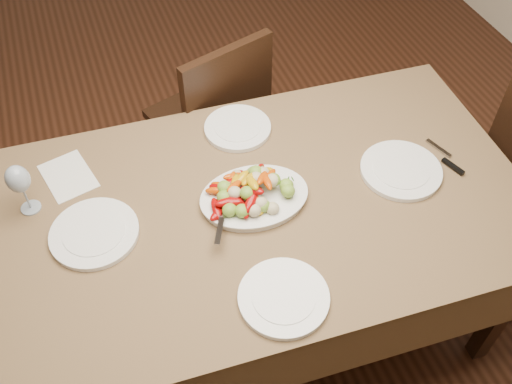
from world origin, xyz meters
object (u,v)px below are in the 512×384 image
at_px(plate_far, 238,128).
at_px(plate_near, 284,298).
at_px(wine_glass, 22,188).
at_px(plate_right, 401,170).
at_px(plate_left, 94,233).
at_px(dining_table, 256,267).
at_px(serving_platter, 254,198).
at_px(chair_far, 206,118).

distance_m(plate_far, plate_near, 0.74).
bearing_deg(plate_far, wine_glass, -170.87).
bearing_deg(plate_right, plate_far, 139.20).
distance_m(plate_left, plate_right, 1.05).
height_order(dining_table, serving_platter, serving_platter).
distance_m(plate_near, wine_glass, 0.89).
bearing_deg(plate_right, chair_far, 120.46).
xyz_separation_m(serving_platter, plate_far, (0.06, 0.35, -0.00)).
relative_size(plate_right, wine_glass, 1.38).
distance_m(plate_right, wine_glass, 1.26).
relative_size(serving_platter, plate_right, 1.24).
height_order(serving_platter, plate_near, serving_platter).
bearing_deg(plate_near, wine_glass, 137.23).
bearing_deg(plate_right, plate_left, 174.83).
bearing_deg(plate_near, dining_table, 82.36).
xyz_separation_m(serving_platter, plate_left, (-0.52, 0.04, -0.00)).
distance_m(serving_platter, plate_right, 0.53).
relative_size(serving_platter, wine_glass, 1.71).
xyz_separation_m(chair_far, plate_left, (-0.57, -0.72, 0.29)).
relative_size(plate_far, wine_glass, 1.21).
height_order(chair_far, plate_left, chair_far).
bearing_deg(dining_table, serving_platter, 91.18).
relative_size(dining_table, serving_platter, 5.25).
xyz_separation_m(serving_platter, plate_right, (0.52, -0.05, -0.00)).
xyz_separation_m(plate_left, plate_far, (0.58, 0.30, 0.00)).
height_order(plate_left, plate_near, same).
height_order(dining_table, chair_far, chair_far).
xyz_separation_m(serving_platter, wine_glass, (-0.70, 0.22, 0.09)).
height_order(serving_platter, wine_glass, wine_glass).
height_order(dining_table, plate_left, plate_left).
bearing_deg(plate_far, serving_platter, -99.96).
bearing_deg(wine_glass, plate_near, -42.77).
bearing_deg(plate_left, plate_right, -5.17).
xyz_separation_m(chair_far, plate_near, (-0.09, -1.14, 0.29)).
xyz_separation_m(serving_platter, plate_near, (-0.05, -0.38, -0.00)).
bearing_deg(plate_near, chair_far, 85.42).
height_order(plate_left, plate_right, same).
bearing_deg(plate_far, plate_right, -40.80).
height_order(dining_table, plate_right, plate_right).
distance_m(chair_far, plate_right, 0.99).
distance_m(plate_left, plate_near, 0.64).
distance_m(serving_platter, plate_left, 0.52).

